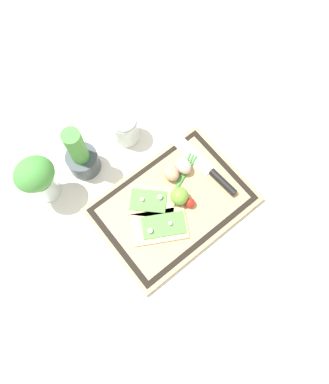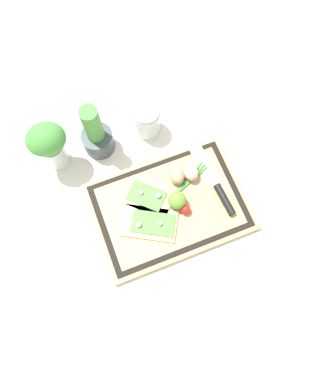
% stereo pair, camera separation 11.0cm
% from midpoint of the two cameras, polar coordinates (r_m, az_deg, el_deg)
% --- Properties ---
extents(ground_plane, '(6.00, 6.00, 0.00)m').
position_cam_midpoint_polar(ground_plane, '(1.13, 3.51, -2.81)').
color(ground_plane, silver).
extents(cutting_board, '(0.45, 0.32, 0.02)m').
position_cam_midpoint_polar(cutting_board, '(1.12, 3.54, -2.67)').
color(cutting_board, tan).
rests_on(cutting_board, ground_plane).
extents(pizza_slice_near, '(0.19, 0.16, 0.02)m').
position_cam_midpoint_polar(pizza_slice_near, '(1.08, 0.66, -5.21)').
color(pizza_slice_near, '#DBBC7F').
rests_on(pizza_slice_near, cutting_board).
extents(pizza_slice_far, '(0.16, 0.16, 0.02)m').
position_cam_midpoint_polar(pizza_slice_far, '(1.11, 0.45, -1.16)').
color(pizza_slice_far, '#DBBC7F').
rests_on(pizza_slice_far, cutting_board).
extents(knife, '(0.05, 0.28, 0.02)m').
position_cam_midpoint_polar(knife, '(1.13, 10.82, 0.34)').
color(knife, silver).
rests_on(knife, cutting_board).
extents(egg_brown, '(0.04, 0.06, 0.04)m').
position_cam_midpoint_polar(egg_brown, '(1.12, 4.65, 2.13)').
color(egg_brown, tan).
rests_on(egg_brown, cutting_board).
extents(egg_pink, '(0.04, 0.06, 0.04)m').
position_cam_midpoint_polar(egg_pink, '(1.12, 6.78, 2.62)').
color(egg_pink, beige).
rests_on(egg_pink, cutting_board).
extents(lime, '(0.05, 0.05, 0.05)m').
position_cam_midpoint_polar(lime, '(1.09, 4.72, -1.46)').
color(lime, '#70A838').
rests_on(lime, cutting_board).
extents(cherry_tomato_red, '(0.03, 0.03, 0.03)m').
position_cam_midpoint_polar(cherry_tomato_red, '(1.09, 6.11, -3.11)').
color(cherry_tomato_red, red).
rests_on(cherry_tomato_red, cutting_board).
extents(scallion_bunch, '(0.27, 0.15, 0.01)m').
position_cam_midpoint_polar(scallion_bunch, '(1.11, 4.15, -1.06)').
color(scallion_bunch, '#47933D').
rests_on(scallion_bunch, cutting_board).
extents(herb_pot, '(0.10, 0.10, 0.21)m').
position_cam_midpoint_polar(herb_pot, '(1.14, -7.66, 8.15)').
color(herb_pot, '#3D474C').
rests_on(herb_pot, ground_plane).
extents(sauce_jar, '(0.09, 0.09, 0.11)m').
position_cam_midpoint_polar(sauce_jar, '(1.19, -0.08, 10.40)').
color(sauce_jar, silver).
rests_on(sauce_jar, ground_plane).
extents(herb_glass, '(0.11, 0.10, 0.19)m').
position_cam_midpoint_polar(herb_glass, '(1.11, -14.55, 6.71)').
color(herb_glass, silver).
rests_on(herb_glass, ground_plane).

